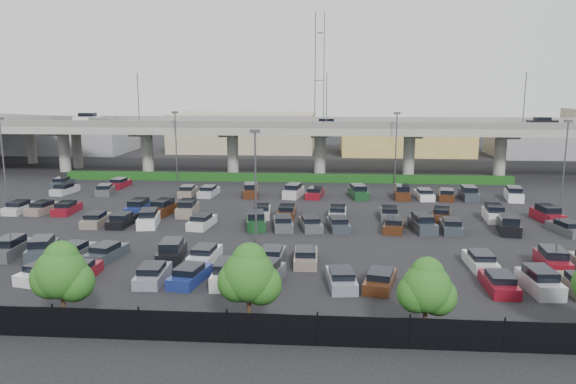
{
  "coord_description": "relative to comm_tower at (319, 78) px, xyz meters",
  "views": [
    {
      "loc": [
        6.54,
        -56.8,
        14.21
      ],
      "look_at": [
        1.84,
        6.29,
        2.0
      ],
      "focal_mm": 35.0,
      "sensor_mm": 36.0,
      "label": 1
    }
  ],
  "objects": [
    {
      "name": "distant_buildings",
      "position": [
        8.38,
        -12.19,
        -11.87
      ],
      "size": [
        138.0,
        24.0,
        9.0
      ],
      "color": "gray",
      "rests_on": "ground"
    },
    {
      "name": "overpass",
      "position": [
        -4.25,
        -41.99,
        -8.64
      ],
      "size": [
        150.0,
        13.0,
        15.8
      ],
      "color": "gray",
      "rests_on": "ground"
    },
    {
      "name": "comm_tower",
      "position": [
        0.0,
        0.0,
        0.0
      ],
      "size": [
        2.4,
        2.4,
        30.0
      ],
      "color": "#48474C",
      "rests_on": "ground"
    },
    {
      "name": "fence",
      "position": [
        -4.05,
        -102.0,
        -14.71
      ],
      "size": [
        70.0,
        0.1,
        2.0
      ],
      "color": "black",
      "rests_on": "ground"
    },
    {
      "name": "tree_row",
      "position": [
        -3.3,
        -100.53,
        -12.09
      ],
      "size": [
        65.07,
        3.66,
        5.94
      ],
      "color": "#332316",
      "rests_on": "ground"
    },
    {
      "name": "parked_cars",
      "position": [
        -3.8,
        -77.42,
        -15.0
      ],
      "size": [
        63.02,
        41.61,
        1.67
      ],
      "color": "silver",
      "rests_on": "ground"
    },
    {
      "name": "hedge",
      "position": [
        -4.0,
        -49.0,
        -15.06
      ],
      "size": [
        66.0,
        1.6,
        1.1
      ],
      "primitive_type": "cube",
      "color": "#123D11",
      "rests_on": "ground"
    },
    {
      "name": "light_poles",
      "position": [
        -8.12,
        -72.0,
        -9.37
      ],
      "size": [
        66.9,
        48.38,
        10.3
      ],
      "color": "#48474C",
      "rests_on": "ground"
    },
    {
      "name": "on_ramp",
      "position": [
        -56.1,
        -30.95,
        -8.76
      ],
      "size": [
        50.93,
        30.13,
        8.8
      ],
      "color": "gray",
      "rests_on": "ground"
    },
    {
      "name": "ground",
      "position": [
        -4.0,
        -74.0,
        -15.61
      ],
      "size": [
        280.0,
        280.0,
        0.0
      ],
      "primitive_type": "plane",
      "color": "black"
    }
  ]
}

